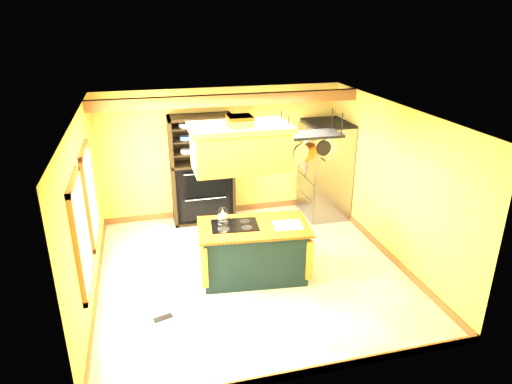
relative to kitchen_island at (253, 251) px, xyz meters
name	(u,v)px	position (x,y,z in m)	size (l,w,h in m)	color
floor	(251,271)	(0.00, 0.15, -0.47)	(5.00, 5.00, 0.00)	beige
ceiling	(250,113)	(0.00, 0.15, 2.23)	(5.00, 5.00, 0.00)	white
wall_back	(222,153)	(0.00, 2.65, 0.88)	(5.00, 0.02, 2.70)	gold
wall_front	(305,282)	(0.00, -2.35, 0.88)	(5.00, 0.02, 2.70)	gold
wall_left	(85,213)	(-2.50, 0.15, 0.88)	(0.02, 5.00, 2.70)	gold
wall_right	(392,183)	(2.50, 0.15, 0.88)	(0.02, 5.00, 2.70)	gold
ceiling_beam	(228,100)	(0.00, 1.85, 2.12)	(5.00, 0.15, 0.20)	brown
window_near	(81,234)	(-2.47, -0.65, 0.93)	(0.06, 1.06, 1.56)	brown
window_far	(90,195)	(-2.47, 0.75, 0.93)	(0.06, 1.06, 1.56)	brown
kitchen_island	(253,251)	(0.00, 0.00, 0.00)	(1.86, 1.16, 1.11)	#13282B
range_hood	(240,146)	(-0.20, 0.00, 1.78)	(1.48, 0.84, 0.80)	gold
pot_rack	(310,141)	(0.91, 0.01, 1.78)	(1.00, 0.46, 0.81)	black
refrigerator	(325,172)	(2.05, 2.05, 0.49)	(0.85, 1.01, 1.98)	gray
hutch	(202,181)	(-0.47, 2.41, 0.39)	(1.26, 0.57, 2.22)	black
floor_register	(163,318)	(-1.53, -0.78, -0.46)	(0.28, 0.12, 0.01)	black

